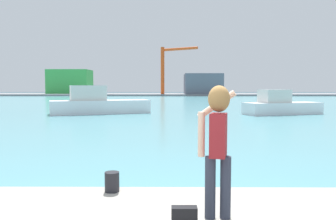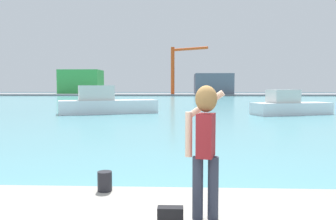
{
  "view_description": "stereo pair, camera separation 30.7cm",
  "coord_description": "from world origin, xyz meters",
  "px_view_note": "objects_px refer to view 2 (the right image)",
  "views": [
    {
      "loc": [
        0.19,
        -3.57,
        2.24
      ],
      "look_at": [
        0.11,
        5.5,
        1.62
      ],
      "focal_mm": 35.23,
      "sensor_mm": 36.0,
      "label": 1
    },
    {
      "loc": [
        0.5,
        -3.56,
        2.24
      ],
      "look_at": [
        0.11,
        5.5,
        1.62
      ],
      "focal_mm": 35.23,
      "sensor_mm": 36.0,
      "label": 2
    }
  ],
  "objects_px": {
    "handbag": "(170,216)",
    "warehouse_left": "(81,82)",
    "boat_moored": "(106,104)",
    "person_photographer": "(205,138)",
    "port_crane": "(177,65)",
    "warehouse_right": "(213,84)",
    "harbor_bollard": "(105,181)",
    "boat_moored_2": "(290,106)"
  },
  "relations": [
    {
      "from": "handbag",
      "to": "warehouse_right",
      "type": "height_order",
      "value": "warehouse_right"
    },
    {
      "from": "harbor_bollard",
      "to": "boat_moored",
      "type": "distance_m",
      "value": 23.27
    },
    {
      "from": "warehouse_left",
      "to": "port_crane",
      "type": "bearing_deg",
      "value": -14.19
    },
    {
      "from": "person_photographer",
      "to": "port_crane",
      "type": "bearing_deg",
      "value": 15.07
    },
    {
      "from": "boat_moored",
      "to": "warehouse_left",
      "type": "distance_m",
      "value": 73.1
    },
    {
      "from": "warehouse_left",
      "to": "boat_moored",
      "type": "bearing_deg",
      "value": -71.23
    },
    {
      "from": "person_photographer",
      "to": "port_crane",
      "type": "xyz_separation_m",
      "value": [
        -1.58,
        85.64,
        6.87
      ]
    },
    {
      "from": "warehouse_right",
      "to": "harbor_bollard",
      "type": "bearing_deg",
      "value": -96.45
    },
    {
      "from": "handbag",
      "to": "boat_moored",
      "type": "relative_size",
      "value": 0.04
    },
    {
      "from": "person_photographer",
      "to": "warehouse_right",
      "type": "xyz_separation_m",
      "value": [
        8.32,
        88.6,
        1.66
      ]
    },
    {
      "from": "person_photographer",
      "to": "handbag",
      "type": "relative_size",
      "value": 5.44
    },
    {
      "from": "handbag",
      "to": "boat_moored_2",
      "type": "relative_size",
      "value": 0.05
    },
    {
      "from": "person_photographer",
      "to": "warehouse_left",
      "type": "distance_m",
      "value": 97.76
    },
    {
      "from": "boat_moored_2",
      "to": "harbor_bollard",
      "type": "bearing_deg",
      "value": -132.95
    },
    {
      "from": "boat_moored",
      "to": "warehouse_right",
      "type": "height_order",
      "value": "warehouse_right"
    },
    {
      "from": "boat_moored",
      "to": "harbor_bollard",
      "type": "bearing_deg",
      "value": -97.84
    },
    {
      "from": "port_crane",
      "to": "warehouse_left",
      "type": "bearing_deg",
      "value": 165.81
    },
    {
      "from": "boat_moored",
      "to": "person_photographer",
      "type": "bearing_deg",
      "value": -94.85
    },
    {
      "from": "person_photographer",
      "to": "warehouse_left",
      "type": "relative_size",
      "value": 0.15
    },
    {
      "from": "handbag",
      "to": "warehouse_right",
      "type": "relative_size",
      "value": 0.03
    },
    {
      "from": "person_photographer",
      "to": "boat_moored_2",
      "type": "relative_size",
      "value": 0.25
    },
    {
      "from": "boat_moored",
      "to": "port_crane",
      "type": "height_order",
      "value": "port_crane"
    },
    {
      "from": "harbor_bollard",
      "to": "boat_moored_2",
      "type": "bearing_deg",
      "value": 65.41
    },
    {
      "from": "person_photographer",
      "to": "boat_moored",
      "type": "bearing_deg",
      "value": 30.07
    },
    {
      "from": "person_photographer",
      "to": "port_crane",
      "type": "relative_size",
      "value": 0.14
    },
    {
      "from": "harbor_bollard",
      "to": "warehouse_right",
      "type": "distance_m",
      "value": 88.11
    },
    {
      "from": "person_photographer",
      "to": "harbor_bollard",
      "type": "distance_m",
      "value": 2.12
    },
    {
      "from": "person_photographer",
      "to": "handbag",
      "type": "distance_m",
      "value": 1.07
    },
    {
      "from": "person_photographer",
      "to": "harbor_bollard",
      "type": "xyz_separation_m",
      "value": [
        -1.58,
        1.09,
        -0.9
      ]
    },
    {
      "from": "person_photographer",
      "to": "harbor_bollard",
      "type": "bearing_deg",
      "value": 69.37
    },
    {
      "from": "handbag",
      "to": "person_photographer",
      "type": "bearing_deg",
      "value": 30.0
    },
    {
      "from": "warehouse_right",
      "to": "port_crane",
      "type": "relative_size",
      "value": 0.91
    },
    {
      "from": "boat_moored",
      "to": "warehouse_right",
      "type": "bearing_deg",
      "value": 55.95
    },
    {
      "from": "harbor_bollard",
      "to": "port_crane",
      "type": "distance_m",
      "value": 84.91
    },
    {
      "from": "warehouse_left",
      "to": "boat_moored_2",
      "type": "bearing_deg",
      "value": -60.83
    },
    {
      "from": "boat_moored",
      "to": "warehouse_right",
      "type": "relative_size",
      "value": 0.73
    },
    {
      "from": "handbag",
      "to": "warehouse_left",
      "type": "relative_size",
      "value": 0.03
    },
    {
      "from": "boat_moored",
      "to": "boat_moored_2",
      "type": "height_order",
      "value": "boat_moored"
    },
    {
      "from": "harbor_bollard",
      "to": "boat_moored_2",
      "type": "xyz_separation_m",
      "value": [
        10.13,
        22.14,
        0.05
      ]
    },
    {
      "from": "handbag",
      "to": "warehouse_left",
      "type": "bearing_deg",
      "value": 107.79
    },
    {
      "from": "handbag",
      "to": "warehouse_left",
      "type": "distance_m",
      "value": 97.9
    },
    {
      "from": "warehouse_left",
      "to": "warehouse_right",
      "type": "height_order",
      "value": "warehouse_left"
    }
  ]
}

